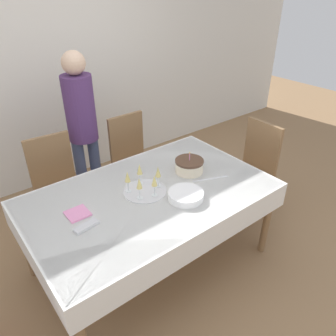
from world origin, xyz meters
TOP-DOWN VIEW (x-y plane):
  - ground_plane at (0.00, 0.00)m, footprint 12.00×12.00m
  - wall_back at (0.00, 1.85)m, footprint 8.00×0.05m
  - dining_table at (0.00, 0.00)m, footprint 1.87×1.15m
  - dining_chair_far_left at (-0.41, 0.90)m, footprint 0.44×0.44m
  - dining_chair_far_right at (0.41, 0.90)m, footprint 0.43×0.43m
  - dining_chair_right_end at (1.25, -0.00)m, footprint 0.43×0.43m
  - birthday_cake at (0.44, 0.05)m, footprint 0.24×0.24m
  - champagne_tray at (-0.02, 0.04)m, footprint 0.33×0.33m
  - plate_stack_main at (0.16, -0.23)m, footprint 0.27×0.27m
  - cake_knife at (0.50, -0.15)m, footprint 0.29×0.13m
  - fork_pile at (-0.56, -0.07)m, footprint 0.18×0.08m
  - napkin_pile at (-0.55, 0.09)m, footprint 0.15×0.15m
  - person_standing at (-0.02, 1.09)m, footprint 0.28×0.28m

SIDE VIEW (x-z plane):
  - ground_plane at x=0.00m, z-range 0.00..0.00m
  - dining_chair_far_left at x=-0.41m, z-range 0.04..1.00m
  - dining_chair_far_right at x=0.41m, z-range 0.04..1.00m
  - dining_chair_right_end at x=1.25m, z-range 0.04..1.00m
  - dining_table at x=0.00m, z-range 0.26..0.99m
  - cake_knife at x=0.50m, z-range 0.73..0.73m
  - napkin_pile at x=-0.55m, z-range 0.73..0.74m
  - fork_pile at x=-0.56m, z-range 0.73..0.75m
  - plate_stack_main at x=0.16m, z-range 0.73..0.79m
  - birthday_cake at x=0.44m, z-range 0.69..0.88m
  - champagne_tray at x=-0.02m, z-range 0.71..0.89m
  - person_standing at x=-0.02m, z-range 0.16..1.78m
  - wall_back at x=0.00m, z-range 0.00..2.70m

